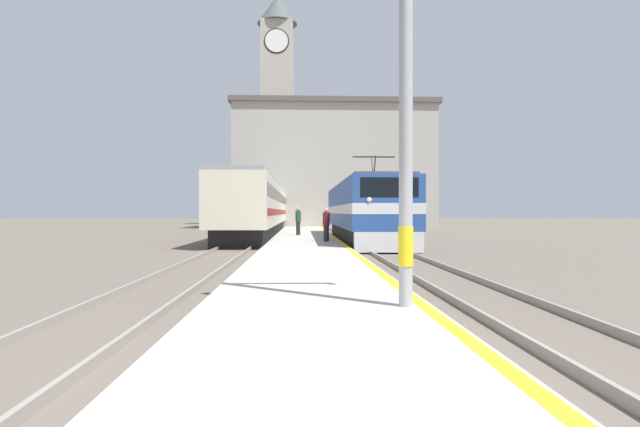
% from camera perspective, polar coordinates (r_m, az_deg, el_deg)
% --- Properties ---
extents(ground_plane, '(200.00, 200.00, 0.00)m').
position_cam_1_polar(ground_plane, '(35.00, -1.87, -2.59)').
color(ground_plane, '#60564C').
extents(platform, '(3.56, 140.00, 0.28)m').
position_cam_1_polar(platform, '(30.00, -1.80, -2.79)').
color(platform, '#ADA89E').
rests_on(platform, ground).
extents(rail_track_near, '(2.83, 140.00, 0.16)m').
position_cam_1_polar(rail_track_near, '(30.21, 4.41, -2.97)').
color(rail_track_near, '#60564C').
rests_on(rail_track_near, ground).
extents(rail_track_far, '(2.84, 140.00, 0.16)m').
position_cam_1_polar(rail_track_far, '(30.15, -7.80, -2.98)').
color(rail_track_far, '#60564C').
rests_on(rail_track_far, ground).
extents(locomotive_train, '(2.92, 17.13, 4.35)m').
position_cam_1_polar(locomotive_train, '(28.14, 4.89, 0.27)').
color(locomotive_train, black).
rests_on(locomotive_train, ground).
extents(passenger_train, '(2.92, 41.88, 3.72)m').
position_cam_1_polar(passenger_train, '(42.66, -6.16, 0.60)').
color(passenger_train, black).
rests_on(passenger_train, ground).
extents(catenary_mast, '(2.21, 0.23, 7.51)m').
position_cam_1_polar(catenary_mast, '(7.98, 10.55, 17.64)').
color(catenary_mast, '#9E9EA3').
rests_on(catenary_mast, platform).
extents(person_on_platform, '(0.34, 0.34, 1.70)m').
position_cam_1_polar(person_on_platform, '(30.74, -2.51, -0.80)').
color(person_on_platform, '#23232D').
rests_on(person_on_platform, platform).
extents(second_waiting_passenger, '(0.34, 0.34, 1.61)m').
position_cam_1_polar(second_waiting_passenger, '(24.00, 0.72, -1.20)').
color(second_waiting_passenger, '#23232D').
rests_on(second_waiting_passenger, platform).
extents(clock_tower, '(5.18, 5.18, 30.04)m').
position_cam_1_polar(clock_tower, '(67.07, -4.90, 12.40)').
color(clock_tower, '#ADA393').
rests_on(clock_tower, ground).
extents(station_building, '(20.84, 9.11, 12.91)m').
position_cam_1_polar(station_building, '(52.90, 1.49, 5.37)').
color(station_building, '#A8A399').
rests_on(station_building, ground).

